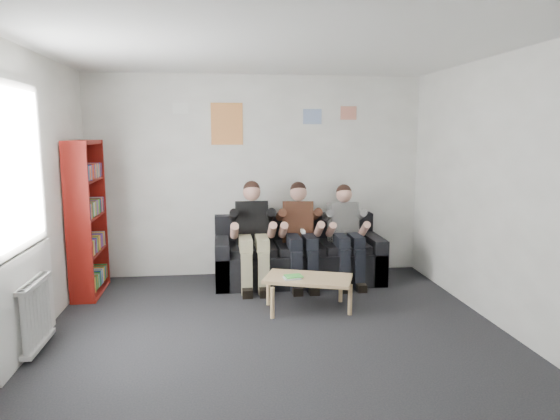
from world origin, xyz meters
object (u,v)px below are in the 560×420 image
bookshelf (88,218)px  person_right (346,235)px  sofa (298,258)px  person_left (253,235)px  coffee_table (308,281)px  person_middle (300,235)px

bookshelf → person_right: bearing=-0.2°
sofa → bookshelf: 2.67m
person_left → bookshelf: bearing=179.7°
coffee_table → person_left: (-0.54, 0.94, 0.33)m
person_right → person_middle: bearing=172.9°
person_left → person_right: bearing=-1.4°
sofa → person_middle: (-0.00, -0.20, 0.35)m
sofa → person_right: (0.60, -0.20, 0.34)m
sofa → coffee_table: sofa is taller
coffee_table → person_right: bearing=54.7°
person_right → sofa: bearing=154.6°
coffee_table → person_left: size_ratio=0.70×
coffee_table → person_right: (0.67, 0.94, 0.31)m
person_middle → coffee_table: bearing=-86.4°
bookshelf → person_right: bookshelf is taller
bookshelf → person_right: (3.18, 0.05, -0.29)m
person_left → person_middle: bearing=-1.5°
sofa → person_right: person_right is taller
sofa → person_middle: 0.40m
coffee_table → person_left: bearing=119.8°
bookshelf → coffee_table: 2.74m
person_middle → person_right: bearing=7.9°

